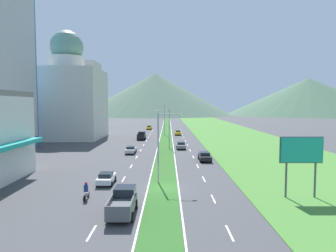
{
  "coord_description": "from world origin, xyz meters",
  "views": [
    {
      "loc": [
        0.55,
        -33.62,
        9.49
      ],
      "look_at": [
        0.44,
        48.0,
        3.6
      ],
      "focal_mm": 32.31,
      "sensor_mm": 36.0,
      "label": 1
    }
  ],
  "objects": [
    {
      "name": "billboard_roadside",
      "position": [
        13.97,
        -3.59,
        4.6
      ],
      "size": [
        4.4,
        0.28,
        6.26
      ],
      "color": "#4C4C51",
      "rests_on": "ground_plane"
    },
    {
      "name": "car_4",
      "position": [
        -6.57,
        79.92,
        0.75
      ],
      "size": [
        1.96,
        4.73,
        1.43
      ],
      "rotation": [
        0.0,
        0.0,
        1.57
      ],
      "color": "yellow",
      "rests_on": "ground_plane"
    },
    {
      "name": "motorcycle_rider",
      "position": [
        -7.58,
        -4.2,
        0.75
      ],
      "size": [
        0.36,
        2.0,
        1.8
      ],
      "rotation": [
        0.0,
        0.0,
        1.57
      ],
      "color": "black",
      "rests_on": "ground_plane"
    },
    {
      "name": "street_lamp_far",
      "position": [
        -0.24,
        59.02,
        5.29
      ],
      "size": [
        2.77,
        0.38,
        9.22
      ],
      "color": "#99999E",
      "rests_on": "ground_plane"
    },
    {
      "name": "hill_far_center",
      "position": [
        -10.89,
        235.43,
        18.46
      ],
      "size": [
        133.74,
        133.74,
        36.92
      ],
      "primitive_type": "cone",
      "color": "#516B56",
      "rests_on": "ground_plane"
    },
    {
      "name": "pickup_truck_1",
      "position": [
        -3.36,
        -7.92,
        0.98
      ],
      "size": [
        2.18,
        5.4,
        2.0
      ],
      "rotation": [
        0.0,
        0.0,
        1.57
      ],
      "color": "#515459",
      "rests_on": "ground_plane"
    },
    {
      "name": "lane_dash_right_3",
      "position": [
        5.1,
        4.12,
        0.01
      ],
      "size": [
        0.16,
        2.8,
        0.01
      ],
      "primitive_type": "cube",
      "color": "silver",
      "rests_on": "ground_plane"
    },
    {
      "name": "lane_dash_right_12",
      "position": [
        5.1,
        76.46,
        0.01
      ],
      "size": [
        0.16,
        2.8,
        0.01
      ],
      "primitive_type": "cube",
      "color": "silver",
      "rests_on": "ground_plane"
    },
    {
      "name": "hill_far_right",
      "position": [
        125.24,
        236.53,
        16.26
      ],
      "size": [
        144.3,
        144.3,
        32.51
      ],
      "primitive_type": "cone",
      "color": "#47664C",
      "rests_on": "ground_plane"
    },
    {
      "name": "car_0",
      "position": [
        -6.65,
        24.43,
        0.71
      ],
      "size": [
        1.87,
        4.69,
        1.37
      ],
      "rotation": [
        0.0,
        0.0,
        1.57
      ],
      "color": "#B2B2B7",
      "rests_on": "ground_plane"
    },
    {
      "name": "lane_dash_right_6",
      "position": [
        5.1,
        28.23,
        0.01
      ],
      "size": [
        0.16,
        2.8,
        0.01
      ],
      "primitive_type": "cube",
      "color": "silver",
      "rests_on": "ground_plane"
    },
    {
      "name": "lane_dash_left_8",
      "position": [
        -5.1,
        44.31,
        0.01
      ],
      "size": [
        0.16,
        2.8,
        0.01
      ],
      "primitive_type": "cube",
      "color": "silver",
      "rests_on": "ground_plane"
    },
    {
      "name": "hill_far_left",
      "position": [
        -34.57,
        282.24,
        11.48
      ],
      "size": [
        172.3,
        172.3,
        22.96
      ],
      "primitive_type": "cone",
      "color": "#47664C",
      "rests_on": "ground_plane"
    },
    {
      "name": "edge_line_median_right",
      "position": [
        1.75,
        60.0,
        0.01
      ],
      "size": [
        0.16,
        240.0,
        0.01
      ],
      "primitive_type": "cube",
      "color": "silver",
      "rests_on": "ground_plane"
    },
    {
      "name": "car_3",
      "position": [
        6.72,
        16.7,
        0.74
      ],
      "size": [
        2.0,
        4.68,
        1.44
      ],
      "rotation": [
        0.0,
        0.0,
        -1.57
      ],
      "color": "black",
      "rests_on": "ground_plane"
    },
    {
      "name": "lane_dash_right_2",
      "position": [
        5.1,
        -3.92,
        0.01
      ],
      "size": [
        0.16,
        2.8,
        0.01
      ],
      "primitive_type": "cube",
      "color": "silver",
      "rests_on": "ground_plane"
    },
    {
      "name": "domed_building",
      "position": [
        -27.2,
        50.44,
        11.41
      ],
      "size": [
        18.52,
        18.52,
        29.62
      ],
      "color": "beige",
      "rests_on": "ground_plane"
    },
    {
      "name": "pickup_truck_0",
      "position": [
        -6.61,
        47.59,
        0.98
      ],
      "size": [
        2.18,
        5.4,
        2.0
      ],
      "rotation": [
        0.0,
        0.0,
        1.57
      ],
      "color": "black",
      "rests_on": "ground_plane"
    },
    {
      "name": "lane_dash_right_7",
      "position": [
        5.1,
        36.27,
        0.01
      ],
      "size": [
        0.16,
        2.8,
        0.01
      ],
      "primitive_type": "cube",
      "color": "silver",
      "rests_on": "ground_plane"
    },
    {
      "name": "lane_dash_left_9",
      "position": [
        -5.1,
        52.35,
        0.01
      ],
      "size": [
        0.16,
        2.8,
        0.01
      ],
      "primitive_type": "cube",
      "color": "silver",
      "rests_on": "ground_plane"
    },
    {
      "name": "lane_dash_left_4",
      "position": [
        -5.1,
        12.15,
        0.01
      ],
      "size": [
        0.16,
        2.8,
        0.01
      ],
      "primitive_type": "cube",
      "color": "silver",
      "rests_on": "ground_plane"
    },
    {
      "name": "midrise_colored",
      "position": [
        -35.75,
        93.61,
        13.46
      ],
      "size": [
        13.98,
        13.98,
        26.93
      ],
      "primitive_type": "cube",
      "color": "beige",
      "rests_on": "ground_plane"
    },
    {
      "name": "lane_dash_right_1",
      "position": [
        5.1,
        -11.96,
        0.01
      ],
      "size": [
        0.16,
        2.8,
        0.01
      ],
      "primitive_type": "cube",
      "color": "silver",
      "rests_on": "ground_plane"
    },
    {
      "name": "lane_dash_right_4",
      "position": [
        5.1,
        12.15,
        0.01
      ],
      "size": [
        0.16,
        2.8,
        0.01
      ],
      "primitive_type": "cube",
      "color": "silver",
      "rests_on": "ground_plane"
    },
    {
      "name": "car_5",
      "position": [
        3.61,
        59.13,
        0.74
      ],
      "size": [
        1.97,
        4.37,
        1.42
      ],
      "rotation": [
        0.0,
        0.0,
        -1.57
      ],
      "color": "yellow",
      "rests_on": "ground_plane"
    },
    {
      "name": "grass_verge_right",
      "position": [
        20.6,
        60.0,
        0.03
      ],
      "size": [
        24.0,
        240.0,
        0.06
      ],
      "primitive_type": "cube",
      "color": "#477F33",
      "rests_on": "ground_plane"
    },
    {
      "name": "ground_plane",
      "position": [
        0.0,
        0.0,
        0.0
      ],
      "size": [
        600.0,
        600.0,
        0.0
      ],
      "primitive_type": "plane",
      "color": "#424244"
    },
    {
      "name": "lane_dash_right_10",
      "position": [
        5.1,
        60.39,
        0.01
      ],
      "size": [
        0.16,
        2.8,
        0.01
      ],
      "primitive_type": "cube",
      "color": "silver",
      "rests_on": "ground_plane"
    },
    {
      "name": "car_1",
      "position": [
        3.31,
        30.38,
        0.74
      ],
      "size": [
        1.97,
        4.46,
        1.42
      ],
      "rotation": [
        0.0,
        0.0,
        -1.57
      ],
      "color": "slate",
      "rests_on": "ground_plane"
    },
    {
      "name": "edge_line_median_left",
      "position": [
        -1.75,
        60.0,
        0.01
      ],
      "size": [
        0.16,
        240.0,
        0.01
      ],
      "primitive_type": "cube",
      "color": "silver",
      "rests_on": "ground_plane"
    },
    {
      "name": "lane_dash_left_3",
      "position": [
        -5.1,
        4.12,
        0.01
      ],
      "size": [
        0.16,
        2.8,
        0.01
      ],
      "primitive_type": "cube",
      "color": "silver",
      "rests_on": "ground_plane"
    },
    {
      "name": "lane_dash_left_10",
      "position": [
        -5.1,
        60.39,
        0.01
      ],
      "size": [
        0.16,
        2.8,
        0.01
      ],
      "primitive_type": "cube",
      "color": "silver",
      "rests_on": "ground_plane"
    },
    {
      "name": "lane_dash_right_11",
      "position": [
        5.1,
        68.42,
        0.01
      ],
      "size": [
        0.16,
        2.8,
        0.01
      ],
      "primitive_type": "cube",
      "color": "silver",
      "rests_on": "ground_plane"
    },
    {
      "name": "street_lamp_near",
      "position": [
        -0.26,
        2.22,
        4.94
      ],
      "size": [
        3.06,
        0.44,
        8.49
      ],
      "color": "#99999E",
      "rests_on": "ground_plane"
    },
    {
      "name": "lane_dash_right_9",
      "position": [
        5.1,
        52.35,
        0.01
      ],
      "size": [
        0.16,
        2.8,
        0.01
      ],
      "primitive_type": "cube",
      "color": "silver",
      "rests_on": "ground_plane"
    },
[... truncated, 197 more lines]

